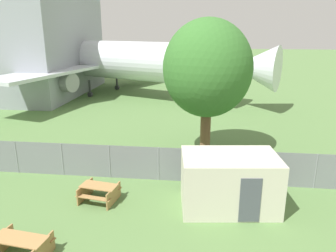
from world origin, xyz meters
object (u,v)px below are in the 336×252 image
portable_cabin (229,182)px  picnic_bench_near_cabin (99,191)px  picnic_bench_open_grass (20,245)px  tree_near_hangar (207,69)px  airplane (109,60)px

portable_cabin → picnic_bench_near_cabin: size_ratio=2.36×
picnic_bench_open_grass → tree_near_hangar: (6.09, 10.31, 4.76)m
airplane → portable_cabin: airplane is taller
airplane → tree_near_hangar: 21.20m
picnic_bench_open_grass → picnic_bench_near_cabin: bearing=70.4°
portable_cabin → tree_near_hangar: tree_near_hangar is taller
portable_cabin → picnic_bench_open_grass: 8.34m
portable_cabin → picnic_bench_near_cabin: portable_cabin is taller
picnic_bench_near_cabin → picnic_bench_open_grass: (-1.43, -4.02, 0.01)m
airplane → tree_near_hangar: size_ratio=4.50×
portable_cabin → tree_near_hangar: 7.40m
picnic_bench_near_cabin → tree_near_hangar: tree_near_hangar is taller
picnic_bench_near_cabin → picnic_bench_open_grass: 4.26m
tree_near_hangar → portable_cabin: bearing=-80.0°
airplane → tree_near_hangar: (11.17, -17.97, 1.29)m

